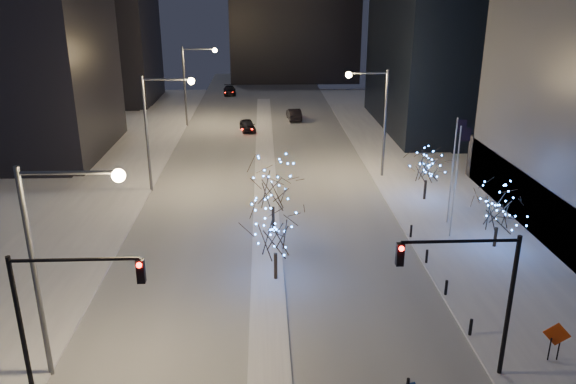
{
  "coord_description": "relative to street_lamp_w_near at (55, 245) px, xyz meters",
  "views": [
    {
      "loc": [
        -0.11,
        -19.85,
        16.63
      ],
      "look_at": [
        1.33,
        12.33,
        5.0
      ],
      "focal_mm": 35.0,
      "sensor_mm": 36.0,
      "label": 1
    }
  ],
  "objects": [
    {
      "name": "road",
      "position": [
        8.94,
        33.0,
        -6.49
      ],
      "size": [
        20.0,
        130.0,
        0.02
      ],
      "primitive_type": "cube",
      "color": "#A6ABB5",
      "rests_on": "ground"
    },
    {
      "name": "median",
      "position": [
        8.94,
        28.0,
        -6.42
      ],
      "size": [
        2.0,
        80.0,
        0.15
      ],
      "primitive_type": "cube",
      "color": "white",
      "rests_on": "ground"
    },
    {
      "name": "east_sidewalk",
      "position": [
        23.94,
        18.0,
        -6.42
      ],
      "size": [
        10.0,
        90.0,
        0.15
      ],
      "primitive_type": "cube",
      "color": "white",
      "rests_on": "ground"
    },
    {
      "name": "west_sidewalk",
      "position": [
        -5.06,
        18.0,
        -6.42
      ],
      "size": [
        8.0,
        90.0,
        0.15
      ],
      "primitive_type": "cube",
      "color": "white",
      "rests_on": "ground"
    },
    {
      "name": "filler_west_far",
      "position": [
        -17.06,
        68.0,
        1.5
      ],
      "size": [
        18.0,
        16.0,
        16.0
      ],
      "primitive_type": "cube",
      "color": "black",
      "rests_on": "ground"
    },
    {
      "name": "street_lamp_w_near",
      "position": [
        0.0,
        0.0,
        0.0
      ],
      "size": [
        4.4,
        0.56,
        10.0
      ],
      "color": "#595E66",
      "rests_on": "ground"
    },
    {
      "name": "street_lamp_w_mid",
      "position": [
        0.0,
        25.0,
        0.0
      ],
      "size": [
        4.4,
        0.56,
        10.0
      ],
      "color": "#595E66",
      "rests_on": "ground"
    },
    {
      "name": "street_lamp_w_far",
      "position": [
        0.0,
        50.0,
        0.0
      ],
      "size": [
        4.4,
        0.56,
        10.0
      ],
      "color": "#595E66",
      "rests_on": "ground"
    },
    {
      "name": "street_lamp_east",
      "position": [
        19.02,
        28.0,
        -0.05
      ],
      "size": [
        3.9,
        0.56,
        10.0
      ],
      "color": "#595E66",
      "rests_on": "ground"
    },
    {
      "name": "traffic_signal_west",
      "position": [
        0.5,
        -2.0,
        -1.74
      ],
      "size": [
        5.26,
        0.43,
        7.0
      ],
      "color": "black",
      "rests_on": "ground"
    },
    {
      "name": "traffic_signal_east",
      "position": [
        17.88,
        -1.0,
        -1.74
      ],
      "size": [
        5.26,
        0.43,
        7.0
      ],
      "color": "black",
      "rests_on": "ground"
    },
    {
      "name": "flagpoles",
      "position": [
        22.3,
        15.25,
        -1.7
      ],
      "size": [
        1.35,
        2.6,
        8.0
      ],
      "color": "silver",
      "rests_on": "east_sidewalk"
    },
    {
      "name": "bollards",
      "position": [
        19.14,
        8.0,
        -5.9
      ],
      "size": [
        0.16,
        12.16,
        0.9
      ],
      "color": "black",
      "rests_on": "east_sidewalk"
    },
    {
      "name": "car_near",
      "position": [
        6.85,
        46.87,
        -5.79
      ],
      "size": [
        2.35,
        4.4,
        1.42
      ],
      "primitive_type": "imported",
      "rotation": [
        0.0,
        0.0,
        0.17
      ],
      "color": "black",
      "rests_on": "ground"
    },
    {
      "name": "car_mid",
      "position": [
        12.99,
        52.99,
        -5.73
      ],
      "size": [
        2.03,
        4.79,
        1.54
      ],
      "primitive_type": "imported",
      "rotation": [
        0.0,
        0.0,
        3.23
      ],
      "color": "black",
      "rests_on": "ground"
    },
    {
      "name": "car_far",
      "position": [
        3.25,
        72.81,
        -5.78
      ],
      "size": [
        2.37,
        5.08,
        1.44
      ],
      "primitive_type": "imported",
      "rotation": [
        0.0,
        0.0,
        0.07
      ],
      "color": "black",
      "rests_on": "ground"
    },
    {
      "name": "holiday_tree_median_near",
      "position": [
        9.44,
        8.37,
        -3.21
      ],
      "size": [
        4.51,
        4.51,
        4.91
      ],
      "color": "black",
      "rests_on": "median"
    },
    {
      "name": "holiday_tree_median_far",
      "position": [
        9.44,
        15.61,
        -3.03
      ],
      "size": [
        4.81,
        4.81,
        5.14
      ],
      "color": "black",
      "rests_on": "median"
    },
    {
      "name": "holiday_tree_plaza_near",
      "position": [
        24.46,
        12.23,
        -3.55
      ],
      "size": [
        4.57,
        4.57,
        4.51
      ],
      "color": "black",
      "rests_on": "east_sidewalk"
    },
    {
      "name": "holiday_tree_plaza_far",
      "position": [
        22.2,
        21.55,
        -3.5
      ],
      "size": [
        3.46,
        3.46,
        4.33
      ],
      "color": "black",
      "rests_on": "east_sidewalk"
    },
    {
      "name": "construction_sign",
      "position": [
        22.32,
        -0.18,
        -5.13
      ],
      "size": [
        1.17,
        0.46,
        2.03
      ],
      "rotation": [
        0.0,
        0.0,
        -0.35
      ],
      "color": "black",
      "rests_on": "east_sidewalk"
    }
  ]
}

